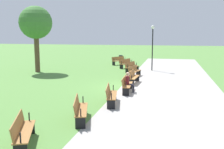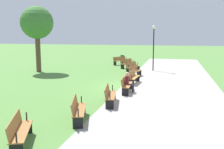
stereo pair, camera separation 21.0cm
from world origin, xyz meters
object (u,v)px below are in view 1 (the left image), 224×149
object	(u,v)px
bench_8	(22,130)
bench_1	(126,63)
bench_5	(126,84)
bench_7	(80,109)
trash_bin	(121,59)
person_seated	(129,81)
bench_3	(134,71)
bench_2	(131,67)
tree_0	(36,23)
lamp_post	(153,39)
bench_0	(119,60)
bench_6	(111,94)
bench_4	(133,77)

from	to	relation	value
bench_8	bench_1	bearing A→B (deg)	156.76
bench_5	bench_7	distance (m)	5.53
bench_7	trash_bin	xyz separation A→B (m)	(-20.87, -2.37, -0.04)
bench_5	person_seated	size ratio (longest dim) A/B	1.68
bench_3	bench_7	distance (m)	11.00
bench_2	bench_7	size ratio (longest dim) A/B	1.00
bench_7	trash_bin	distance (m)	21.01
bench_1	tree_0	world-z (taller)	tree_0
lamp_post	bench_0	bearing A→B (deg)	-134.11
bench_1	trash_bin	bearing A→B (deg)	-139.49
lamp_post	bench_3	bearing A→B (deg)	-15.77
bench_8	tree_0	distance (m)	16.58
bench_2	lamp_post	world-z (taller)	lamp_post
bench_7	bench_8	bearing A→B (deg)	-36.41
bench_7	tree_0	world-z (taller)	tree_0
tree_0	trash_bin	world-z (taller)	tree_0
bench_0	bench_6	bearing A→B (deg)	39.78
tree_0	trash_bin	distance (m)	11.52
bench_3	bench_5	bearing A→B (deg)	13.26
bench_1	bench_7	distance (m)	16.31
bench_6	lamp_post	size ratio (longest dim) A/B	0.49
bench_5	person_seated	bearing A→B (deg)	104.71
bench_1	bench_5	distance (m)	10.99
bench_1	tree_0	distance (m)	9.42
bench_7	tree_0	bearing A→B (deg)	-161.55
lamp_post	bench_5	bearing A→B (deg)	-4.84
bench_3	bench_4	distance (m)	2.77
bench_3	lamp_post	xyz separation A→B (m)	(-3.98, 1.12, 2.41)
bench_6	tree_0	world-z (taller)	tree_0
lamp_post	person_seated	bearing A→B (deg)	-4.00
bench_7	tree_0	size ratio (longest dim) A/B	0.35
bench_3	bench_7	xyz separation A→B (m)	(10.98, -0.63, 0.00)
bench_1	bench_6	world-z (taller)	same
bench_5	bench_6	world-z (taller)	same
bench_3	bench_7	bearing A→B (deg)	6.66
bench_4	bench_7	distance (m)	8.28
bench_7	person_seated	bearing A→B (deg)	152.14
bench_1	bench_4	distance (m)	8.28
person_seated	trash_bin	size ratio (longest dim) A/B	1.37
bench_5	bench_8	bearing A→B (deg)	-16.52
bench_7	bench_8	size ratio (longest dim) A/B	1.01
bench_4	bench_6	size ratio (longest dim) A/B	0.99
bench_0	bench_3	xyz separation A→B (m)	(7.78, 2.80, 0.00)
bench_0	bench_5	world-z (taller)	same
bench_6	tree_0	xyz separation A→B (m)	(-9.07, -8.89, 3.84)
trash_bin	bench_7	bearing A→B (deg)	6.47
bench_3	bench_7	world-z (taller)	same
bench_0	tree_0	bearing A→B (deg)	-11.12
bench_5	bench_1	bearing A→B (deg)	-173.42
tree_0	lamp_post	size ratio (longest dim) A/B	1.40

